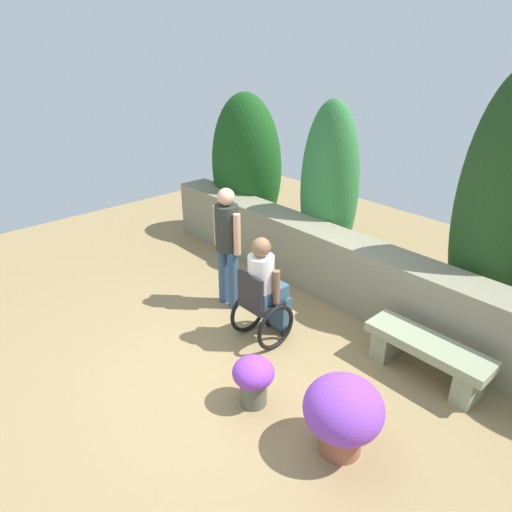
{
  "coord_description": "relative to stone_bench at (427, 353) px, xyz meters",
  "views": [
    {
      "loc": [
        3.11,
        -2.48,
        3.3
      ],
      "look_at": [
        -0.68,
        0.92,
        0.85
      ],
      "focal_mm": 32.21,
      "sensor_mm": 36.0,
      "label": 1
    }
  ],
  "objects": [
    {
      "name": "flower_pot_purple_near",
      "position": [
        -0.92,
        -1.62,
        0.01
      ],
      "size": [
        0.41,
        0.41,
        0.52
      ],
      "color": "#585C4B",
      "rests_on": "ground"
    },
    {
      "name": "stone_retaining_wall",
      "position": [
        -1.41,
        0.63,
        0.16
      ],
      "size": [
        7.4,
        0.53,
        0.92
      ],
      "primitive_type": "cube",
      "color": "gray",
      "rests_on": "ground"
    },
    {
      "name": "person_in_wheelchair",
      "position": [
        -1.65,
        -0.8,
        0.33
      ],
      "size": [
        0.53,
        0.66,
        1.33
      ],
      "rotation": [
        0.0,
        0.0,
        -0.17
      ],
      "color": "black",
      "rests_on": "ground"
    },
    {
      "name": "hedge_backdrop",
      "position": [
        -1.16,
        1.21,
        1.01
      ],
      "size": [
        7.55,
        1.02,
        3.08
      ],
      "color": "#194A19",
      "rests_on": "ground"
    },
    {
      "name": "flower_pot_terracotta_by_wall",
      "position": [
        0.01,
        -1.43,
        0.12
      ],
      "size": [
        0.69,
        0.69,
        0.73
      ],
      "color": "brown",
      "rests_on": "ground"
    },
    {
      "name": "ground_plane",
      "position": [
        -1.41,
        -1.45,
        -0.3
      ],
      "size": [
        11.68,
        11.68,
        0.0
      ],
      "primitive_type": "plane",
      "color": "#90784F"
    },
    {
      "name": "person_standing_companion",
      "position": [
        -2.53,
        -0.63,
        0.64
      ],
      "size": [
        0.49,
        0.3,
        1.63
      ],
      "rotation": [
        0.0,
        0.0,
        -0.18
      ],
      "color": "#335070",
      "rests_on": "ground"
    },
    {
      "name": "stone_bench",
      "position": [
        0.0,
        0.0,
        0.0
      ],
      "size": [
        1.31,
        0.41,
        0.45
      ],
      "rotation": [
        0.0,
        0.0,
        -0.03
      ],
      "color": "gray",
      "rests_on": "ground"
    }
  ]
}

